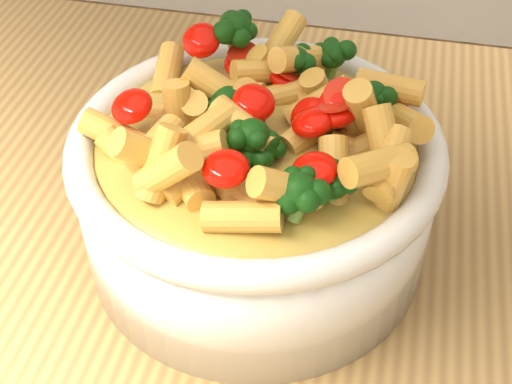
# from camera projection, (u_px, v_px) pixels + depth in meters

# --- Properties ---
(table) EXTENTS (1.20, 0.80, 0.90)m
(table) POSITION_uv_depth(u_px,v_px,m) (317.00, 376.00, 0.61)
(table) COLOR #A48046
(table) RESTS_ON ground
(serving_bowl) EXTENTS (0.27, 0.27, 0.12)m
(serving_bowl) POSITION_uv_depth(u_px,v_px,m) (256.00, 191.00, 0.54)
(serving_bowl) COLOR silver
(serving_bowl) RESTS_ON table
(pasta_salad) EXTENTS (0.22, 0.22, 0.05)m
(pasta_salad) POSITION_uv_depth(u_px,v_px,m) (256.00, 113.00, 0.49)
(pasta_salad) COLOR #ECAF4A
(pasta_salad) RESTS_ON serving_bowl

